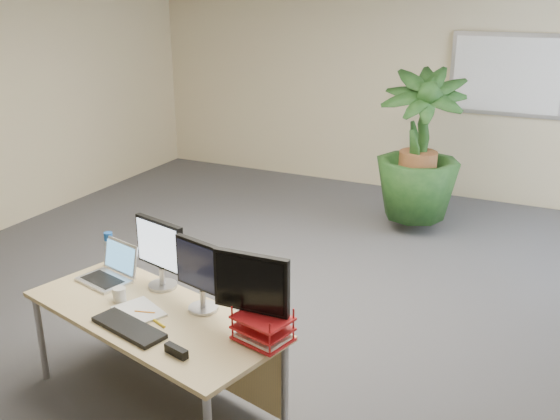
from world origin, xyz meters
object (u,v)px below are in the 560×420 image
at_px(monitor_left, 160,249).
at_px(desk, 164,326).
at_px(monitor_right, 201,271).
at_px(floor_plant, 418,163).
at_px(laptop, 111,270).

bearing_deg(monitor_left, desk, -54.13).
bearing_deg(monitor_right, floor_plant, 82.94).
bearing_deg(desk, monitor_right, 19.19).
height_order(monitor_left, laptop, monitor_left).
distance_m(desk, floor_plant, 3.69).
height_order(desk, monitor_left, monitor_left).
xyz_separation_m(desk, laptop, (-0.55, 0.18, 0.19)).
bearing_deg(floor_plant, monitor_right, -97.06).
relative_size(desk, floor_plant, 1.21).
bearing_deg(desk, floor_plant, 79.40).
bearing_deg(laptop, monitor_right, -6.85).
distance_m(floor_plant, monitor_right, 3.57).
bearing_deg(monitor_left, laptop, -172.47).
xyz_separation_m(desk, monitor_left, (-0.17, 0.23, 0.40)).
bearing_deg(desk, laptop, 162.01).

